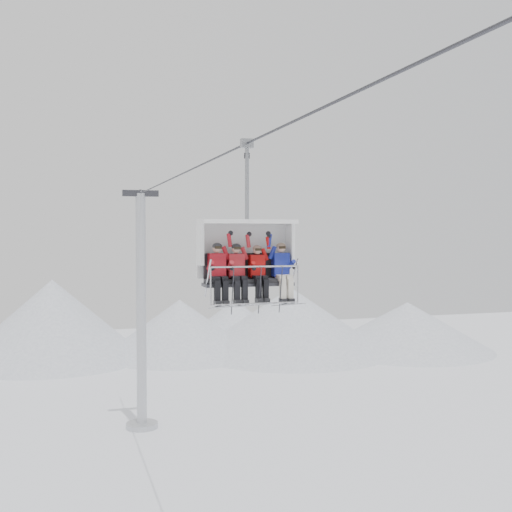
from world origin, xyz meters
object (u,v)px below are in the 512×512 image
object	(u,v)px
skier_center_left	(237,271)
skier_center_right	(258,271)
skier_far_right	(282,270)
lift_tower_right	(141,327)
skier_far_left	(218,271)
chairlift_carrier	(246,251)

from	to	relation	value
skier_center_left	skier_center_right	size ratio (longest dim) A/B	1.00
skier_center_right	skier_far_right	size ratio (longest dim) A/B	1.00
lift_tower_right	skier_center_left	size ratio (longest dim) A/B	7.99
lift_tower_right	skier_far_left	distance (m)	21.89
lift_tower_right	skier_center_left	world-z (taller)	lift_tower_right
skier_far_left	skier_far_right	bearing A→B (deg)	-0.05
lift_tower_right	skier_far_left	bearing A→B (deg)	-92.08
skier_far_left	skier_far_right	distance (m)	1.63
lift_tower_right	skier_center_left	distance (m)	21.88
skier_far_left	skier_center_left	bearing A→B (deg)	-0.33
chairlift_carrier	skier_far_right	distance (m)	1.02
chairlift_carrier	skier_center_right	size ratio (longest dim) A/B	2.36
skier_far_left	skier_center_right	size ratio (longest dim) A/B	1.00
chairlift_carrier	skier_center_left	xyz separation A→B (m)	(-0.30, -0.31, -0.47)
skier_center_right	skier_far_right	distance (m)	0.62
skier_far_left	skier_far_right	xyz separation A→B (m)	(1.63, -0.00, -0.00)
skier_center_left	skier_far_right	xyz separation A→B (m)	(1.15, 0.00, 0.00)
skier_far_left	skier_center_right	world-z (taller)	skier_far_left
lift_tower_right	skier_far_left	size ratio (longest dim) A/B	7.99
chairlift_carrier	skier_center_left	size ratio (longest dim) A/B	2.36
skier_center_left	skier_center_right	world-z (taller)	skier_center_left
lift_tower_right	skier_center_right	distance (m)	21.88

